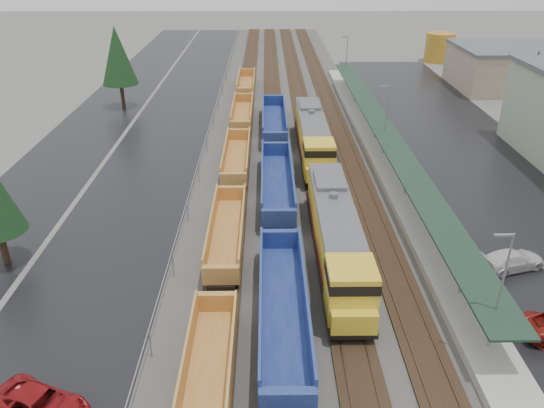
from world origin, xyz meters
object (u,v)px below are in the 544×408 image
Objects in this scene: well_string_yellow at (227,233)px; parked_car_west_c at (40,405)px; locomotive_lead at (337,236)px; storage_tank at (439,47)px; well_string_blue at (283,309)px; locomotive_trail at (313,137)px; parked_car_east_c at (512,260)px.

parked_car_west_c is (-8.19, -16.30, -0.41)m from well_string_yellow.
locomotive_lead is at bearing -18.89° from well_string_yellow.
storage_tank is (36.14, 68.02, 1.53)m from well_string_yellow.
well_string_blue is 13.95m from parked_car_west_c.
parked_car_east_c is at bearing -59.90° from locomotive_trail.
parked_car_west_c is (-44.32, -84.32, -1.94)m from storage_tank.
locomotive_trail is 19.97m from well_string_yellow.
locomotive_trail is 57.16m from storage_tank.
locomotive_trail reaches higher than well_string_yellow.
storage_tank is (28.14, 70.75, 0.32)m from locomotive_lead.
locomotive_trail is 3.62× the size of storage_tank.
locomotive_trail is at bearing 13.59° from parked_car_east_c.
parked_car_west_c is (-16.19, -34.57, -1.61)m from locomotive_trail.
locomotive_lead is at bearing -26.35° from parked_car_west_c.
well_string_yellow reaches higher than parked_car_west_c.
storage_tank is at bearing -4.04° from parked_car_west_c.
storage_tank reaches higher than locomotive_lead.
locomotive_trail is at bearing -1.41° from parked_car_west_c.
locomotive_lead reaches higher than parked_car_east_c.
locomotive_lead is 0.18× the size of well_string_yellow.
well_string_yellow is at bearing -117.98° from storage_tank.
well_string_yellow is 21.63× the size of parked_car_east_c.
well_string_yellow is at bearing -113.66° from locomotive_trail.
locomotive_lead is 0.21× the size of well_string_blue.
well_string_yellow is 10.34m from well_string_blue.
storage_tank reaches higher than well_string_blue.
storage_tank reaches higher than locomotive_trail.
parked_car_west_c is 1.06× the size of parked_car_east_c.
locomotive_lead is 12.71m from parked_car_east_c.
locomotive_lead is 7.96m from well_string_blue.
well_string_yellow is at bearing 161.11° from locomotive_lead.
parked_car_west_c reaches higher than parked_car_east_c.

